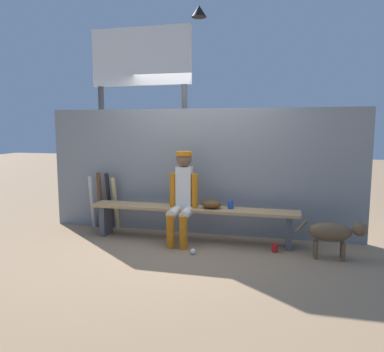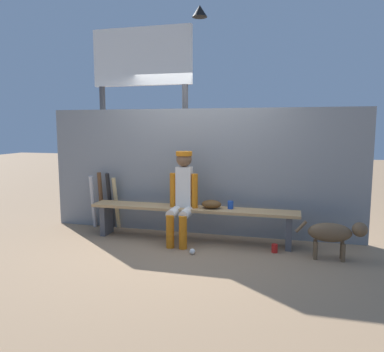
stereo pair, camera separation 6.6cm
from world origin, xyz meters
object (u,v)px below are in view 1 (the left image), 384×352
object	(u,v)px
bat_wood_dark	(100,200)
scoreboard	(144,79)
baseball_glove	(212,204)
dog	(335,233)
bat_aluminum_black	(109,201)
baseball	(193,251)
bat_aluminum_silver	(92,202)
bat_wood_natural	(116,203)
dugout_bench	(192,214)
player_seated	(182,194)
cup_on_ground	(275,248)
cup_on_bench	(231,205)

from	to	relation	value
bat_wood_dark	scoreboard	world-z (taller)	scoreboard
baseball_glove	dog	distance (m)	1.65
bat_aluminum_black	baseball	xyz separation A→B (m)	(1.59, -0.86, -0.42)
baseball_glove	baseball	bearing A→B (deg)	-103.08
bat_aluminum_silver	scoreboard	size ratio (longest dim) A/B	0.24
bat_wood_natural	dugout_bench	bearing A→B (deg)	-13.51
player_seated	bat_wood_dark	world-z (taller)	player_seated
dugout_bench	baseball	bearing A→B (deg)	-74.88
dog	bat_wood_natural	bearing A→B (deg)	169.08
player_seated	scoreboard	distance (m)	2.28
dugout_bench	bat_wood_natural	distance (m)	1.38
bat_wood_natural	cup_on_ground	world-z (taller)	bat_wood_natural
dog	scoreboard	bearing A→B (deg)	156.23
scoreboard	bat_aluminum_black	bearing A→B (deg)	-116.75
dugout_bench	cup_on_bench	xyz separation A→B (m)	(0.55, 0.04, 0.15)
bat_wood_natural	scoreboard	bearing A→B (deg)	69.59
dugout_bench	dog	world-z (taller)	same
scoreboard	bat_wood_natural	bearing A→B (deg)	-110.41
dugout_bench	baseball	world-z (taller)	dugout_bench
baseball	baseball_glove	bearing A→B (deg)	76.92
scoreboard	player_seated	bearing A→B (deg)	-49.13
bat_wood_natural	bat_aluminum_black	size ratio (longest dim) A/B	0.92
dugout_bench	scoreboard	distance (m)	2.52
bat_wood_dark	scoreboard	size ratio (longest dim) A/B	0.26
bat_aluminum_silver	baseball	world-z (taller)	bat_aluminum_silver
cup_on_bench	bat_aluminum_black	bearing A→B (deg)	172.67
player_seated	bat_aluminum_silver	distance (m)	1.67
player_seated	baseball_glove	distance (m)	0.44
player_seated	dog	size ratio (longest dim) A/B	1.53
bat_aluminum_black	bat_aluminum_silver	size ratio (longest dim) A/B	1.06
dog	bat_wood_dark	bearing A→B (deg)	170.30
player_seated	baseball_glove	size ratio (longest dim) A/B	4.60
player_seated	cup_on_bench	size ratio (longest dim) A/B	11.71
cup_on_bench	baseball	bearing A→B (deg)	-122.93
dugout_bench	cup_on_ground	xyz separation A→B (m)	(1.17, -0.22, -0.34)
bat_wood_natural	cup_on_ground	xyz separation A→B (m)	(2.51, -0.54, -0.36)
dugout_bench	player_seated	bearing A→B (deg)	-136.98
scoreboard	bat_aluminum_silver	bearing A→B (deg)	-130.55
bat_wood_natural	cup_on_ground	bearing A→B (deg)	-12.20
cup_on_bench	baseball_glove	bearing A→B (deg)	-170.49
player_seated	bat_aluminum_silver	size ratio (longest dim) A/B	1.50
bat_aluminum_black	scoreboard	size ratio (longest dim) A/B	0.26
cup_on_bench	player_seated	bearing A→B (deg)	-167.02
bat_wood_dark	cup_on_bench	xyz separation A→B (m)	(2.13, -0.25, 0.09)
player_seated	baseball	xyz separation A→B (m)	(0.27, -0.45, -0.66)
dugout_bench	baseball_glove	xyz separation A→B (m)	(0.28, 0.00, 0.16)
baseball_glove	bat_aluminum_silver	bearing A→B (deg)	172.43
baseball_glove	scoreboard	bearing A→B (deg)	143.56
bat_aluminum_silver	bat_aluminum_black	bearing A→B (deg)	6.84
dugout_bench	cup_on_bench	world-z (taller)	cup_on_bench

